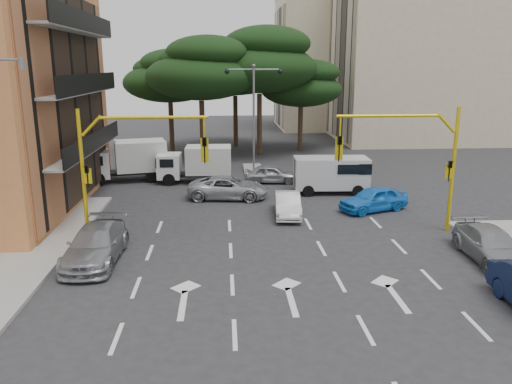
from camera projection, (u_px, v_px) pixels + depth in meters
ground at (276, 249)px, 21.87m from camera, size 120.00×120.00×0.00m
median_strip at (254, 172)px, 37.33m from camera, size 1.40×6.00×0.15m
apartment_beige_near at (436, 50)px, 51.78m from camera, size 20.20×12.15×18.70m
apartment_beige_far at (342, 61)px, 63.18m from camera, size 16.20×12.15×16.70m
pine_left_near at (201, 68)px, 40.97m from camera, size 9.15×9.15×10.23m
pine_center at (260, 60)px, 43.05m from camera, size 9.98×9.98×11.16m
pine_left_far at (170, 76)px, 44.82m from camera, size 8.32×8.32×9.30m
pine_right at (302, 83)px, 45.76m from camera, size 7.49×7.49×8.37m
pine_back at (236, 68)px, 47.93m from camera, size 9.15×9.15×10.23m
signal_mast_right at (417, 153)px, 23.27m from camera, size 5.79×0.37×6.00m
signal_mast_left at (122, 156)px, 22.40m from camera, size 5.79×0.37×6.00m
street_lamp_center at (254, 100)px, 36.00m from camera, size 4.16×0.36×7.77m
car_white_hatch at (288, 204)px, 26.65m from camera, size 1.59×3.84×1.24m
car_blue_compact at (373, 199)px, 27.56m from camera, size 4.27×2.96×1.35m
car_silver_wagon at (96, 245)px, 20.43m from camera, size 2.10×4.97×1.43m
car_silver_cross_a at (228, 188)px, 30.09m from camera, size 4.99×2.71×1.33m
car_silver_cross_b at (271, 174)px, 34.13m from camera, size 3.77×1.79×1.24m
car_silver_parked at (491, 245)px, 20.53m from camera, size 1.97×4.57×1.31m
van_white at (331, 175)px, 31.38m from camera, size 4.68×2.28×2.30m
box_truck_a at (126, 161)px, 34.49m from camera, size 6.06×3.67×2.78m
box_truck_b at (195, 164)px, 34.13m from camera, size 5.12×2.23×2.50m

